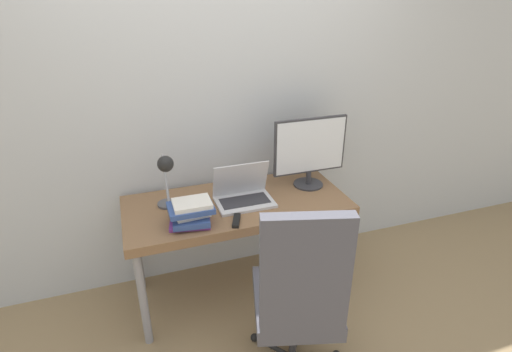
{
  "coord_description": "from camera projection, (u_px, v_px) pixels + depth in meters",
  "views": [
    {
      "loc": [
        -0.62,
        -1.87,
        1.99
      ],
      "look_at": [
        0.12,
        0.29,
        0.92
      ],
      "focal_mm": 28.0,
      "sensor_mm": 36.0,
      "label": 1
    }
  ],
  "objects": [
    {
      "name": "desk_lamp",
      "position": [
        166.0,
        175.0,
        2.34
      ],
      "size": [
        0.13,
        0.27,
        0.4
      ],
      "color": "#4C4C51",
      "rests_on": "desk"
    },
    {
      "name": "laptop",
      "position": [
        243.0,
        194.0,
        2.58
      ],
      "size": [
        0.36,
        0.25,
        0.26
      ],
      "color": "silver",
      "rests_on": "desk"
    },
    {
      "name": "wall_back",
      "position": [
        219.0,
        102.0,
        2.69
      ],
      "size": [
        8.0,
        0.05,
        2.6
      ],
      "color": "silver",
      "rests_on": "ground_plane"
    },
    {
      "name": "monitor",
      "position": [
        310.0,
        150.0,
        2.71
      ],
      "size": [
        0.52,
        0.21,
        0.49
      ],
      "color": "#333338",
      "rests_on": "desk"
    },
    {
      "name": "tv_remote",
      "position": [
        236.0,
        221.0,
        2.37
      ],
      "size": [
        0.09,
        0.15,
        0.02
      ],
      "color": "black",
      "rests_on": "desk"
    },
    {
      "name": "office_chair",
      "position": [
        299.0,
        294.0,
        2.02
      ],
      "size": [
        0.56,
        0.61,
        1.12
      ],
      "color": "black",
      "rests_on": "ground_plane"
    },
    {
      "name": "desk",
      "position": [
        237.0,
        211.0,
        2.63
      ],
      "size": [
        1.44,
        0.65,
        0.74
      ],
      "color": "brown",
      "rests_on": "ground_plane"
    },
    {
      "name": "ground_plane",
      "position": [
        253.0,
        322.0,
        2.63
      ],
      "size": [
        12.0,
        12.0,
        0.0
      ],
      "primitive_type": "plane",
      "color": "#937A56"
    },
    {
      "name": "book_stack",
      "position": [
        191.0,
        213.0,
        2.32
      ],
      "size": [
        0.27,
        0.22,
        0.15
      ],
      "color": "#753384",
      "rests_on": "desk"
    }
  ]
}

